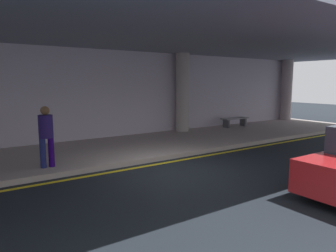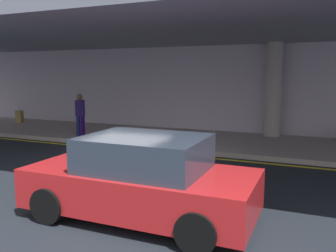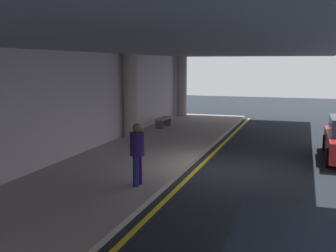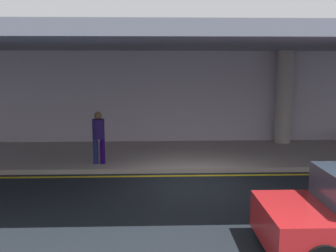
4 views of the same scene
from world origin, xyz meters
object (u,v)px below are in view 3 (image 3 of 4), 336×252
at_px(traveler_with_luggage, 137,150).
at_px(support_column_far_left, 131,96).
at_px(support_column_left_mid, 182,86).
at_px(bench_metal, 163,120).

bearing_deg(traveler_with_luggage, support_column_far_left, -174.18).
height_order(support_column_far_left, support_column_left_mid, same).
xyz_separation_m(support_column_far_left, traveler_with_luggage, (-6.93, -3.11, -0.86)).
bearing_deg(bench_metal, traveler_with_luggage, -165.22).
relative_size(support_column_left_mid, traveler_with_luggage, 2.17).
xyz_separation_m(support_column_far_left, bench_metal, (3.09, -0.47, -1.47)).
distance_m(support_column_far_left, traveler_with_luggage, 7.65).
relative_size(support_column_far_left, bench_metal, 2.28).
bearing_deg(support_column_far_left, bench_metal, -8.63).
height_order(traveler_with_luggage, bench_metal, traveler_with_luggage).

